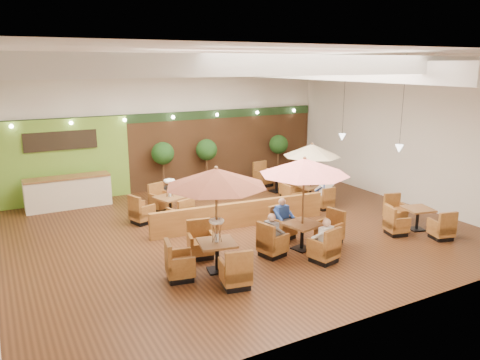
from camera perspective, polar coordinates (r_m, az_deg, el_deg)
room at (r=15.45m, az=-1.45°, el=8.23°), size 14.04×14.00×5.52m
service_counter at (r=18.32m, az=-20.21°, el=-1.42°), size 3.00×0.75×1.18m
booth_divider at (r=15.24m, az=0.08°, el=-4.22°), size 6.00×0.67×0.83m
table_0 at (r=11.54m, az=-3.21°, el=-2.19°), size 2.68×2.80×2.76m
table_1 at (r=13.10m, az=7.77°, el=-0.87°), size 2.77×2.77×2.72m
table_2 at (r=17.64m, az=8.58°, el=2.46°), size 2.21×2.26×2.34m
table_3 at (r=16.10m, az=-9.38°, el=-3.26°), size 1.96×2.80×1.56m
table_4 at (r=15.82m, az=20.14°, el=-4.69°), size 1.79×2.57×0.92m
table_5 at (r=19.45m, az=4.49°, el=-0.27°), size 1.04×2.85×1.05m
topiary_0 at (r=19.13m, az=-9.38°, el=2.98°), size 0.92×0.92×2.13m
topiary_1 at (r=19.84m, az=-4.09°, el=3.46°), size 0.90×0.90×2.10m
topiary_2 at (r=21.57m, az=4.72°, el=4.14°), size 0.87×0.87×2.02m
diner_0 at (r=12.69m, az=10.27°, el=-6.67°), size 0.41×0.36×0.78m
diner_1 at (r=14.19m, az=5.26°, el=-4.21°), size 0.41×0.34×0.80m
diner_2 at (r=12.89m, az=4.01°, el=-6.12°), size 0.36×0.42×0.78m
diner_3 at (r=17.24m, az=10.30°, el=-1.10°), size 0.39×0.31×0.80m
diner_4 at (r=17.23m, az=10.31°, el=-1.05°), size 0.43×0.35×0.84m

